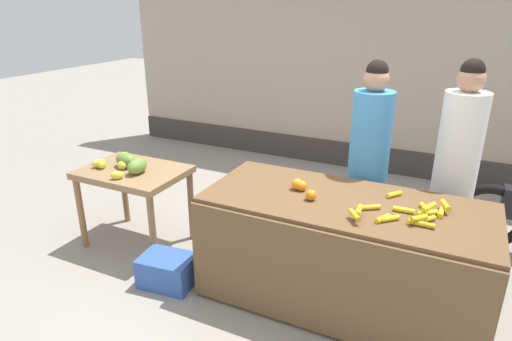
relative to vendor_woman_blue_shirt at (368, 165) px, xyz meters
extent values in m
plane|color=gray|center=(-0.49, -0.70, -0.91)|extent=(24.00, 24.00, 0.00)
cube|color=tan|center=(-0.49, 2.42, 0.80)|extent=(7.66, 0.20, 3.43)
cube|color=#3F3833|center=(-0.49, 2.31, -0.73)|extent=(7.66, 0.04, 0.36)
cube|color=brown|center=(0.00, -0.70, -0.48)|extent=(2.10, 0.91, 0.87)
cube|color=brown|center=(0.00, -1.17, -0.48)|extent=(2.10, 0.03, 0.81)
cube|color=olive|center=(-2.02, -0.70, -0.17)|extent=(0.95, 0.70, 0.06)
cylinder|color=olive|center=(-2.45, -1.00, -0.55)|extent=(0.06, 0.06, 0.72)
cylinder|color=olive|center=(-1.60, -1.00, -0.55)|extent=(0.06, 0.06, 0.72)
cylinder|color=olive|center=(-2.45, -0.41, -0.55)|extent=(0.06, 0.06, 0.72)
cylinder|color=#876246|center=(-1.60, -0.41, -0.55)|extent=(0.06, 0.06, 0.72)
cylinder|color=yellow|center=(0.56, -0.69, -0.03)|extent=(0.14, 0.11, 0.04)
cylinder|color=yellow|center=(0.30, -0.47, -0.03)|extent=(0.11, 0.12, 0.04)
cylinder|color=yellow|center=(0.41, -0.71, -0.03)|extent=(0.14, 0.04, 0.04)
cylinder|color=yellow|center=(0.51, -0.84, -0.03)|extent=(0.12, 0.11, 0.04)
cylinder|color=yellow|center=(0.35, -0.89, -0.03)|extent=(0.12, 0.12, 0.04)
cylinder|color=yellow|center=(0.54, -0.62, -0.03)|extent=(0.10, 0.14, 0.04)
cylinder|color=gold|center=(0.55, -0.88, -0.03)|extent=(0.16, 0.04, 0.04)
cylinder|color=yellow|center=(0.65, -0.63, -0.03)|extent=(0.04, 0.14, 0.04)
cylinder|color=gold|center=(0.19, -0.77, -0.03)|extent=(0.13, 0.11, 0.04)
cylinder|color=gold|center=(0.57, -0.80, -0.03)|extent=(0.12, 0.14, 0.04)
cylinder|color=yellow|center=(0.30, -0.91, -0.03)|extent=(0.09, 0.13, 0.04)
cylinder|color=gold|center=(0.52, -0.86, 0.00)|extent=(0.11, 0.11, 0.04)
cylinder|color=gold|center=(0.14, -0.91, 0.00)|extent=(0.05, 0.13, 0.04)
cylinder|color=gold|center=(0.56, -0.66, 0.00)|extent=(0.09, 0.15, 0.04)
cylinder|color=yellow|center=(0.66, -0.57, 0.00)|extent=(0.08, 0.13, 0.04)
cylinder|color=gold|center=(0.13, -1.00, 0.00)|extent=(0.11, 0.13, 0.04)
sphere|color=orange|center=(-0.36, -0.67, -0.01)|extent=(0.08, 0.08, 0.08)
sphere|color=orange|center=(-0.40, -0.67, 0.00)|extent=(0.09, 0.09, 0.09)
sphere|color=orange|center=(-0.24, -0.81, -0.01)|extent=(0.08, 0.08, 0.08)
ellipsoid|color=yellow|center=(-2.30, -0.81, -0.09)|extent=(0.13, 0.14, 0.09)
ellipsoid|color=#D4E038|center=(-2.26, -0.54, -0.09)|extent=(0.12, 0.11, 0.08)
ellipsoid|color=#D9C749|center=(-2.34, -0.81, -0.10)|extent=(0.13, 0.13, 0.08)
ellipsoid|color=gold|center=(-2.10, -0.75, -0.10)|extent=(0.11, 0.10, 0.08)
ellipsoid|color=yellow|center=(-1.98, -0.95, -0.10)|extent=(0.13, 0.13, 0.08)
ellipsoid|color=olive|center=(-2.12, -0.68, -0.07)|extent=(0.23, 0.16, 0.14)
ellipsoid|color=olive|center=(-1.91, -0.76, -0.07)|extent=(0.15, 0.23, 0.14)
cylinder|color=#33333D|center=(0.00, 0.00, -0.56)|extent=(0.29, 0.29, 0.70)
cylinder|color=#3F8CCC|center=(0.00, 0.00, 0.22)|extent=(0.34, 0.34, 0.86)
sphere|color=tan|center=(0.00, 0.00, 0.74)|extent=(0.21, 0.21, 0.21)
sphere|color=black|center=(0.00, 0.00, 0.81)|extent=(0.18, 0.18, 0.18)
cylinder|color=#33333D|center=(0.69, 0.09, -0.55)|extent=(0.29, 0.29, 0.72)
cylinder|color=white|center=(0.69, 0.09, 0.24)|extent=(0.34, 0.34, 0.88)
sphere|color=tan|center=(0.69, 0.09, 0.78)|extent=(0.21, 0.21, 0.21)
sphere|color=black|center=(0.69, 0.09, 0.84)|extent=(0.18, 0.18, 0.18)
torus|color=black|center=(1.05, 0.71, -0.59)|extent=(0.65, 0.09, 0.65)
cube|color=#3359A5|center=(-1.35, -1.15, -0.78)|extent=(0.47, 0.37, 0.26)
ellipsoid|color=maroon|center=(-1.30, -0.04, -0.65)|extent=(0.47, 0.46, 0.53)
camera|label=1|loc=(0.68, -3.62, 1.32)|focal=30.60mm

